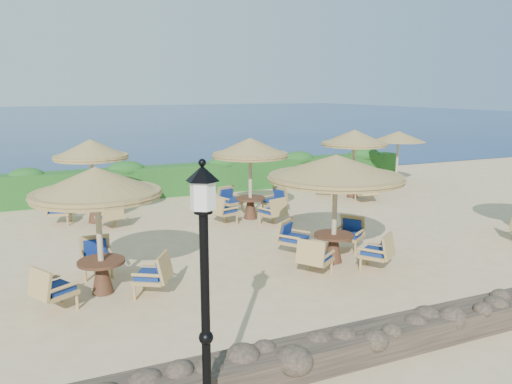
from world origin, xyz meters
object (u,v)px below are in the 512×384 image
lamp_post (205,310)px  cafe_set_3 (92,167)px  cafe_set_4 (250,167)px  cafe_set_5 (354,151)px  cafe_set_0 (98,206)px  cafe_set_1 (335,185)px  extra_parasol (398,137)px

lamp_post → cafe_set_3: size_ratio=1.22×
cafe_set_3 → cafe_set_4: (4.73, -1.52, -0.05)m
lamp_post → cafe_set_5: lamp_post is taller
cafe_set_5 → cafe_set_0: bearing=-149.9°
cafe_set_1 → cafe_set_3: 7.96m
cafe_set_4 → cafe_set_0: bearing=-139.6°
extra_parasol → cafe_set_5: size_ratio=0.87×
cafe_set_5 → cafe_set_3: bearing=179.7°
cafe_set_0 → cafe_set_3: same height
extra_parasol → cafe_set_1: bearing=-136.8°
cafe_set_1 → cafe_set_3: same height
cafe_set_0 → cafe_set_3: 5.97m
cafe_set_1 → cafe_set_5: bearing=52.4°
extra_parasol → cafe_set_4: cafe_set_4 is taller
cafe_set_0 → cafe_set_5: (10.18, 5.90, -0.02)m
cafe_set_1 → cafe_set_5: same height
cafe_set_0 → cafe_set_3: bearing=85.5°
cafe_set_4 → cafe_set_1: bearing=-87.4°
cafe_set_3 → cafe_set_1: bearing=-51.6°
lamp_post → cafe_set_4: size_ratio=1.15×
lamp_post → cafe_set_5: size_ratio=1.20×
cafe_set_1 → cafe_set_4: size_ratio=1.13×
cafe_set_1 → cafe_set_5: (4.76, 6.18, -0.08)m
lamp_post → cafe_set_5: 14.35m
cafe_set_3 → cafe_set_4: bearing=-17.9°
extra_parasol → cafe_set_1: size_ratio=0.74×
extra_parasol → cafe_set_3: size_ratio=0.89×
cafe_set_0 → cafe_set_3: (0.47, 5.95, -0.09)m
lamp_post → cafe_set_3: bearing=91.2°
extra_parasol → cafe_set_3: cafe_set_3 is taller
cafe_set_0 → cafe_set_1: 5.43m
extra_parasol → cafe_set_1: 10.82m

